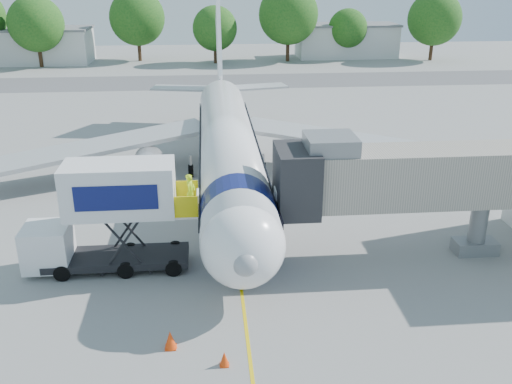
{
  "coord_description": "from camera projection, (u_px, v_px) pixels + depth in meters",
  "views": [
    {
      "loc": [
        -1.37,
        -32.68,
        14.1
      ],
      "look_at": [
        1.07,
        -5.39,
        3.2
      ],
      "focal_mm": 40.0,
      "sensor_mm": 36.0,
      "label": 1
    }
  ],
  "objects": [
    {
      "name": "ground",
      "position": [
        231.0,
        208.0,
        35.57
      ],
      "size": [
        160.0,
        160.0,
        0.0
      ],
      "primitive_type": "plane",
      "color": "gray",
      "rests_on": "ground"
    },
    {
      "name": "guidance_line",
      "position": [
        231.0,
        208.0,
        35.57
      ],
      "size": [
        0.15,
        70.0,
        0.01
      ],
      "primitive_type": "cube",
      "color": "yellow",
      "rests_on": "ground"
    },
    {
      "name": "taxiway_strip",
      "position": [
        216.0,
        82.0,
        74.44
      ],
      "size": [
        120.0,
        10.0,
        0.01
      ],
      "primitive_type": "cube",
      "color": "#59595B",
      "rests_on": "ground"
    },
    {
      "name": "aircraft",
      "position": [
        228.0,
        144.0,
        38.29
      ],
      "size": [
        34.17,
        37.73,
        11.35
      ],
      "color": "white",
      "rests_on": "ground"
    },
    {
      "name": "jet_bridge",
      "position": [
        398.0,
        178.0,
        28.15
      ],
      "size": [
        13.9,
        3.2,
        6.6
      ],
      "color": "#A9A091",
      "rests_on": "ground"
    },
    {
      "name": "catering_hiloader",
      "position": [
        108.0,
        218.0,
        27.55
      ],
      "size": [
        8.5,
        2.44,
        5.5
      ],
      "color": "black",
      "rests_on": "ground"
    },
    {
      "name": "safety_cone_a",
      "position": [
        224.0,
        359.0,
        21.5
      ],
      "size": [
        0.38,
        0.38,
        0.61
      ],
      "color": "#E93D0C",
      "rests_on": "ground"
    },
    {
      "name": "safety_cone_b",
      "position": [
        170.0,
        340.0,
        22.45
      ],
      "size": [
        0.49,
        0.49,
        0.78
      ],
      "color": "#E93D0C",
      "rests_on": "ground"
    },
    {
      "name": "outbuilding_left",
      "position": [
        31.0,
        45.0,
        87.8
      ],
      "size": [
        18.4,
        8.4,
        5.3
      ],
      "color": "silver",
      "rests_on": "ground"
    },
    {
      "name": "outbuilding_right",
      "position": [
        346.0,
        40.0,
        93.78
      ],
      "size": [
        16.4,
        7.4,
        5.3
      ],
      "color": "silver",
      "rests_on": "ground"
    },
    {
      "name": "tree_b",
      "position": [
        36.0,
        24.0,
        82.92
      ],
      "size": [
        8.03,
        8.03,
        10.24
      ],
      "color": "#382314",
      "rests_on": "ground"
    },
    {
      "name": "tree_c",
      "position": [
        137.0,
        18.0,
        88.29
      ],
      "size": [
        8.53,
        8.53,
        10.88
      ],
      "color": "#382314",
      "rests_on": "ground"
    },
    {
      "name": "tree_d",
      "position": [
        215.0,
        28.0,
        86.62
      ],
      "size": [
        6.76,
        6.76,
        8.62
      ],
      "color": "#382314",
      "rests_on": "ground"
    },
    {
      "name": "tree_e",
      "position": [
        288.0,
        14.0,
        87.83
      ],
      "size": [
        9.19,
        9.19,
        11.72
      ],
      "color": "#382314",
      "rests_on": "ground"
    },
    {
      "name": "tree_f",
      "position": [
        348.0,
        28.0,
        90.78
      ],
      "size": [
        6.19,
        6.19,
        7.89
      ],
      "color": "#382314",
      "rests_on": "ground"
    },
    {
      "name": "tree_g",
      "position": [
        435.0,
        18.0,
        88.9
      ],
      "size": [
        8.31,
        8.31,
        10.59
      ],
      "color": "#382314",
      "rests_on": "ground"
    }
  ]
}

